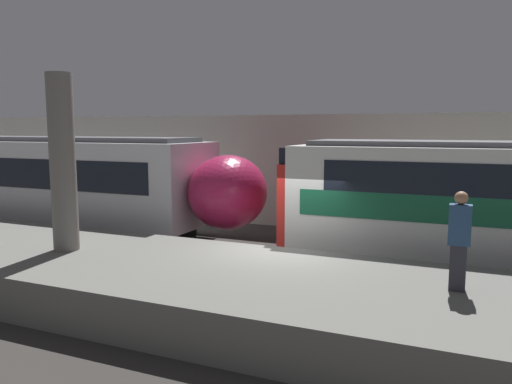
% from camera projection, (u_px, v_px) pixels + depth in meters
% --- Properties ---
extents(ground_plane, '(120.00, 120.00, 0.00)m').
position_uv_depth(ground_plane, '(282.00, 283.00, 12.39)').
color(ground_plane, '#33302D').
extents(platform, '(40.00, 4.57, 0.92)m').
position_uv_depth(platform, '(243.00, 293.00, 10.25)').
color(platform, slate).
rests_on(platform, ground).
extents(station_rear_barrier, '(50.00, 0.15, 4.34)m').
position_uv_depth(station_rear_barrier, '(348.00, 173.00, 18.37)').
color(station_rear_barrier, '#9E998E').
rests_on(station_rear_barrier, ground).
extents(support_pillar_near, '(0.60, 0.60, 4.19)m').
position_uv_depth(support_pillar_near, '(63.00, 163.00, 11.77)').
color(support_pillar_near, slate).
rests_on(support_pillar_near, platform).
extents(person_waiting, '(0.38, 0.24, 1.80)m').
position_uv_depth(person_waiting, '(459.00, 238.00, 8.89)').
color(person_waiting, '#2D2D38').
rests_on(person_waiting, platform).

